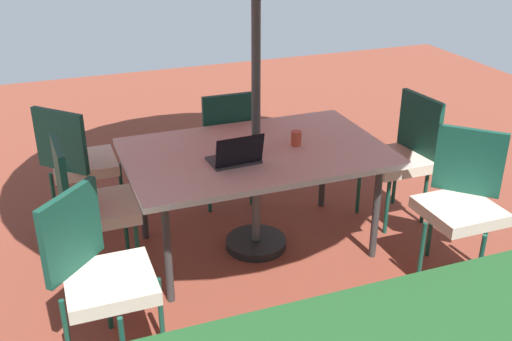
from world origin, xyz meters
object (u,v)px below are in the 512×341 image
chair_east (90,202)px  chair_south (225,140)px  chair_southeast (78,159)px  cup (296,138)px  dining_table (256,157)px  laptop (236,157)px  chair_northwest (462,198)px  chair_west (402,152)px  chair_northeast (99,270)px

chair_east → chair_south: (-1.14, -0.70, 0.00)m
chair_southeast → cup: 1.64m
dining_table → chair_east: chair_east is taller
cup → laptop: bearing=16.6°
dining_table → cup: cup is taller
chair_northwest → chair_west: same height
chair_southeast → chair_east: same height
dining_table → cup: bearing=177.0°
chair_northeast → laptop: 1.16m
chair_south → cup: (-0.27, 0.76, 0.26)m
chair_northwest → chair_south: bearing=171.9°
chair_west → chair_south: (1.19, -0.70, 0.00)m
chair_southeast → dining_table: bearing=-168.6°
chair_west → dining_table: bearing=-93.9°
chair_west → chair_east: (2.33, -0.00, 0.00)m
chair_northwest → chair_northeast: (2.32, 0.01, 0.00)m
laptop → chair_northeast: bearing=28.5°
dining_table → laptop: bearing=38.9°
laptop → chair_south: bearing=-106.6°
dining_table → cup: 0.31m
chair_southeast → chair_east: 0.73m
chair_east → laptop: size_ratio=2.94×
dining_table → chair_south: chair_south is taller
chair_south → laptop: 0.97m
chair_east → chair_south: same height
dining_table → cup: size_ratio=17.42×
dining_table → laptop: 0.28m
chair_southeast → chair_east: (-0.00, 0.73, 0.00)m
chair_northwest → chair_northeast: 2.32m
chair_west → chair_south: bearing=-126.5°
chair_southeast → cup: bearing=-163.2°
chair_west → laptop: (1.41, 0.20, 0.26)m
chair_east → chair_northeast: 0.80m
chair_east → laptop: (-0.92, 0.21, 0.26)m
chair_northeast → cup: 1.66m
chair_south → chair_southeast: bearing=-0.9°
dining_table → chair_east: (1.12, -0.05, -0.16)m
chair_southeast → chair_south: 1.14m
chair_northwest → laptop: size_ratio=2.94×
chair_southeast → chair_northeast: same height
chair_east → cup: bearing=-95.6°
dining_table → laptop: laptop is taller
chair_northwest → chair_west: bearing=130.5°
chair_northwest → chair_east: bearing=-154.5°
laptop → cup: bearing=-166.5°
chair_southeast → chair_northeast: size_ratio=1.00×
chair_southeast → chair_east: size_ratio=1.00×
laptop → cup: 0.51m
dining_table → laptop: (0.20, 0.16, 0.10)m
chair_east → dining_table: bearing=-95.4°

